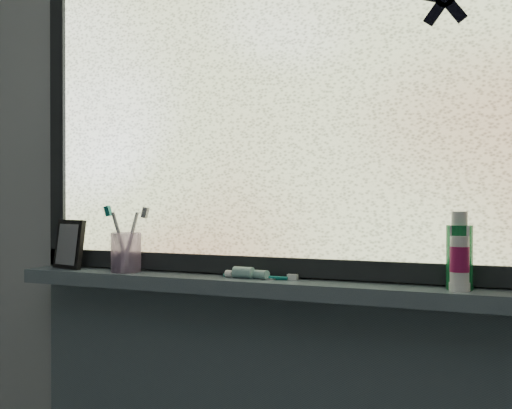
{
  "coord_description": "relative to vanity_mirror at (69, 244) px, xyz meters",
  "views": [
    {
      "loc": [
        0.49,
        -0.19,
        1.23
      ],
      "look_at": [
        -0.01,
        1.05,
        1.22
      ],
      "focal_mm": 40.0,
      "sensor_mm": 36.0,
      "label": 1
    }
  ],
  "objects": [
    {
      "name": "wall_back",
      "position": [
        0.7,
        0.08,
        0.16
      ],
      "size": [
        3.0,
        0.01,
        2.5
      ],
      "primitive_type": "cube",
      "color": "#9EA3A8",
      "rests_on": "ground"
    },
    {
      "name": "windowsill",
      "position": [
        0.7,
        0.0,
        -0.09
      ],
      "size": [
        1.62,
        0.14,
        0.04
      ],
      "primitive_type": "cube",
      "color": "#4D5D67",
      "rests_on": "wall_back"
    },
    {
      "name": "window_pane",
      "position": [
        0.7,
        0.05,
        0.44
      ],
      "size": [
        1.5,
        0.01,
        1.0
      ],
      "primitive_type": "cube",
      "color": "silver",
      "rests_on": "wall_back"
    },
    {
      "name": "frame_bottom",
      "position": [
        0.7,
        0.05,
        -0.04
      ],
      "size": [
        1.6,
        0.03,
        0.05
      ],
      "primitive_type": "cube",
      "color": "black",
      "rests_on": "windowsill"
    },
    {
      "name": "frame_left",
      "position": [
        -0.08,
        0.05,
        0.44
      ],
      "size": [
        0.05,
        0.03,
        1.1
      ],
      "primitive_type": "cube",
      "color": "black",
      "rests_on": "wall_back"
    },
    {
      "name": "vanity_mirror",
      "position": [
        0.0,
        0.0,
        0.0
      ],
      "size": [
        0.13,
        0.09,
        0.15
      ],
      "primitive_type": "cube",
      "rotation": [
        0.0,
        0.0,
        -0.25
      ],
      "color": "black",
      "rests_on": "windowsill"
    },
    {
      "name": "toothpaste_tube",
      "position": [
        0.6,
        -0.01,
        -0.06
      ],
      "size": [
        0.18,
        0.06,
        0.03
      ],
      "primitive_type": null,
      "rotation": [
        0.0,
        0.0,
        -0.15
      ],
      "color": "silver",
      "rests_on": "windowsill"
    },
    {
      "name": "toothbrush_cup",
      "position": [
        0.21,
        -0.01,
        -0.02
      ],
      "size": [
        0.1,
        0.1,
        0.11
      ],
      "primitive_type": "cylinder",
      "rotation": [
        0.0,
        0.0,
        0.16
      ],
      "color": "#BB99CA",
      "rests_on": "windowsill"
    },
    {
      "name": "toothbrush_lying",
      "position": [
        0.61,
        0.0,
        -0.07
      ],
      "size": [
        0.23,
        0.03,
        0.02
      ],
      "primitive_type": null,
      "rotation": [
        0.0,
        0.0,
        -0.02
      ],
      "color": "#0C706A",
      "rests_on": "windowsill"
    },
    {
      "name": "mouthwash_bottle",
      "position": [
        1.13,
        0.01,
        0.02
      ],
      "size": [
        0.07,
        0.07,
        0.15
      ],
      "primitive_type": "cylinder",
      "rotation": [
        0.0,
        0.0,
        0.13
      ],
      "color": "#1C924A",
      "rests_on": "windowsill"
    },
    {
      "name": "cream_tube",
      "position": [
        1.13,
        -0.02,
        0.01
      ],
      "size": [
        0.05,
        0.05,
        0.11
      ],
      "primitive_type": "cylinder",
      "rotation": [
        0.0,
        0.0,
        -0.17
      ],
      "color": "silver",
      "rests_on": "windowsill"
    }
  ]
}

